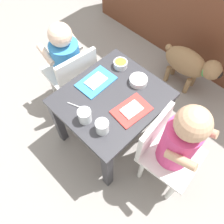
# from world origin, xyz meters

# --- Properties ---
(ground_plane) EXTENTS (7.00, 7.00, 0.00)m
(ground_plane) POSITION_xyz_m (0.00, 0.00, 0.00)
(ground_plane) COLOR gray
(kitchen_cabinet_back) EXTENTS (2.05, 0.36, 1.00)m
(kitchen_cabinet_back) POSITION_xyz_m (0.00, 1.07, 0.50)
(kitchen_cabinet_back) COLOR brown
(kitchen_cabinet_back) RESTS_ON ground
(dining_table) EXTENTS (0.49, 0.55, 0.43)m
(dining_table) POSITION_xyz_m (0.00, 0.00, 0.35)
(dining_table) COLOR #333338
(dining_table) RESTS_ON ground
(seated_child_left) EXTENTS (0.31, 0.31, 0.65)m
(seated_child_left) POSITION_xyz_m (-0.40, 0.02, 0.41)
(seated_child_left) COLOR silver
(seated_child_left) RESTS_ON ground
(seated_child_right) EXTENTS (0.31, 0.31, 0.72)m
(seated_child_right) POSITION_xyz_m (0.41, 0.02, 0.45)
(seated_child_right) COLOR silver
(seated_child_right) RESTS_ON ground
(dog) EXTENTS (0.44, 0.17, 0.34)m
(dog) POSITION_xyz_m (0.08, 0.70, 0.23)
(dog) COLOR olive
(dog) RESTS_ON ground
(food_tray_left) EXTENTS (0.14, 0.21, 0.02)m
(food_tray_left) POSITION_xyz_m (-0.13, 0.01, 0.44)
(food_tray_left) COLOR #388CD8
(food_tray_left) RESTS_ON dining_table
(food_tray_right) EXTENTS (0.15, 0.20, 0.02)m
(food_tray_right) POSITION_xyz_m (0.13, 0.01, 0.44)
(food_tray_right) COLOR red
(food_tray_right) RESTS_ON dining_table
(water_cup_left) EXTENTS (0.07, 0.07, 0.07)m
(water_cup_left) POSITION_xyz_m (0.11, -0.17, 0.46)
(water_cup_left) COLOR white
(water_cup_left) RESTS_ON dining_table
(water_cup_right) EXTENTS (0.07, 0.07, 0.07)m
(water_cup_right) POSITION_xyz_m (0.01, -0.19, 0.46)
(water_cup_right) COLOR white
(water_cup_right) RESTS_ON dining_table
(veggie_bowl_far) EXTENTS (0.10, 0.10, 0.03)m
(veggie_bowl_far) POSITION_xyz_m (0.03, 0.17, 0.45)
(veggie_bowl_far) COLOR white
(veggie_bowl_far) RESTS_ON dining_table
(cereal_bowl_left_side) EXTENTS (0.08, 0.08, 0.04)m
(cereal_bowl_left_side) POSITION_xyz_m (-0.12, 0.19, 0.45)
(cereal_bowl_left_side) COLOR white
(cereal_bowl_left_side) RESTS_ON dining_table
(spoon_by_left_tray) EXTENTS (0.10, 0.05, 0.01)m
(spoon_by_left_tray) POSITION_xyz_m (-0.08, -0.17, 0.43)
(spoon_by_left_tray) COLOR silver
(spoon_by_left_tray) RESTS_ON dining_table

